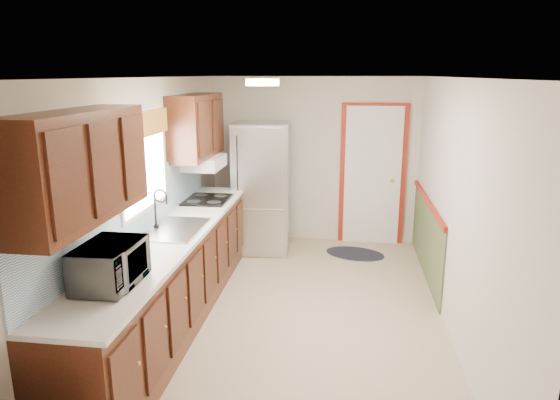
# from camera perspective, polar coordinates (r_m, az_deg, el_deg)

# --- Properties ---
(room_shell) EXTENTS (3.20, 5.20, 2.52)m
(room_shell) POSITION_cam_1_polar(r_m,az_deg,el_deg) (4.90, 1.95, -0.37)
(room_shell) COLOR tan
(room_shell) RESTS_ON ground
(kitchen_run) EXTENTS (0.63, 4.00, 2.20)m
(kitchen_run) POSITION_cam_1_polar(r_m,az_deg,el_deg) (5.01, -12.69, -5.04)
(kitchen_run) COLOR #3A180D
(kitchen_run) RESTS_ON ground
(back_wall_trim) EXTENTS (1.12, 2.30, 2.08)m
(back_wall_trim) POSITION_cam_1_polar(r_m,az_deg,el_deg) (7.12, 11.71, 1.40)
(back_wall_trim) COLOR maroon
(back_wall_trim) RESTS_ON ground
(ceiling_fixture) EXTENTS (0.30, 0.30, 0.06)m
(ceiling_fixture) POSITION_cam_1_polar(r_m,az_deg,el_deg) (4.58, -2.02, 13.30)
(ceiling_fixture) COLOR #FFD88C
(ceiling_fixture) RESTS_ON room_shell
(microwave) EXTENTS (0.32, 0.57, 0.38)m
(microwave) POSITION_cam_1_polar(r_m,az_deg,el_deg) (3.81, -18.90, -6.54)
(microwave) COLOR white
(microwave) RESTS_ON kitchen_run
(refrigerator) EXTENTS (0.80, 0.78, 1.80)m
(refrigerator) POSITION_cam_1_polar(r_m,az_deg,el_deg) (6.94, -2.13, 1.45)
(refrigerator) COLOR #B7B7BC
(refrigerator) RESTS_ON ground
(rug) EXTENTS (0.93, 0.73, 0.01)m
(rug) POSITION_cam_1_polar(r_m,az_deg,el_deg) (7.05, 8.56, -6.07)
(rug) COLOR black
(rug) RESTS_ON ground
(cooktop) EXTENTS (0.52, 0.62, 0.02)m
(cooktop) POSITION_cam_1_polar(r_m,az_deg,el_deg) (6.12, -8.29, 0.05)
(cooktop) COLOR black
(cooktop) RESTS_ON kitchen_run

